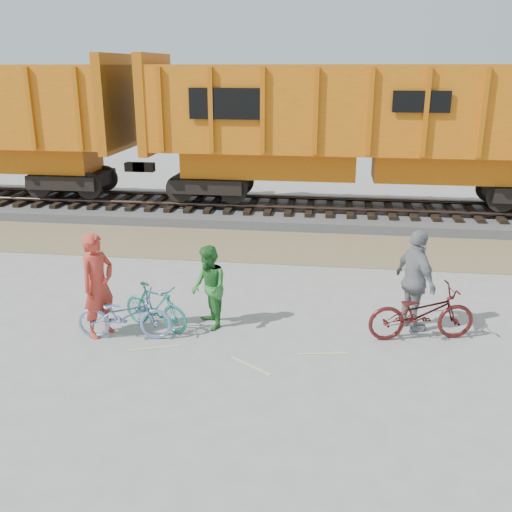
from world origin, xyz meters
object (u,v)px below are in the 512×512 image
at_px(person_woman, 415,281).
at_px(bicycle_maroon, 421,313).
at_px(person_man, 209,288).
at_px(hopper_car_center, 366,126).
at_px(person_solo, 98,285).
at_px(bicycle_teal, 155,307).
at_px(bicycle_blue, 124,315).

bearing_deg(person_woman, bicycle_maroon, 167.23).
distance_m(person_man, person_woman, 3.86).
distance_m(hopper_car_center, person_man, 9.61).
bearing_deg(bicycle_maroon, person_solo, 83.95).
bearing_deg(bicycle_teal, person_woman, -59.94).
distance_m(bicycle_blue, bicycle_maroon, 5.42).
bearing_deg(person_man, person_woman, 67.74).
bearing_deg(person_woman, bicycle_teal, 70.70).
height_order(hopper_car_center, person_man, hopper_car_center).
height_order(hopper_car_center, bicycle_maroon, hopper_car_center).
distance_m(bicycle_teal, person_woman, 4.90).
bearing_deg(hopper_car_center, bicycle_blue, -116.04).
height_order(bicycle_teal, person_man, person_man).
bearing_deg(bicycle_maroon, bicycle_teal, 80.68).
distance_m(bicycle_blue, bicycle_teal, 0.65).
relative_size(bicycle_blue, bicycle_maroon, 0.89).
distance_m(hopper_car_center, person_solo, 10.88).
xyz_separation_m(hopper_car_center, bicycle_blue, (-4.63, -9.48, -2.55)).
bearing_deg(person_woman, person_man, 69.69).
xyz_separation_m(bicycle_maroon, person_woman, (-0.10, 0.40, 0.47)).
distance_m(hopper_car_center, bicycle_blue, 10.85).
xyz_separation_m(hopper_car_center, person_man, (-3.19, -8.80, -2.20)).
xyz_separation_m(bicycle_teal, person_woman, (4.83, 0.64, 0.53)).
bearing_deg(bicycle_blue, hopper_car_center, -31.87).
bearing_deg(bicycle_teal, bicycle_blue, 160.40).
xyz_separation_m(bicycle_teal, person_solo, (-0.94, -0.38, 0.53)).
bearing_deg(bicycle_teal, bicycle_maroon, -64.69).
bearing_deg(person_man, bicycle_blue, -93.36).
distance_m(person_solo, person_woman, 5.86).
bearing_deg(person_woman, bicycle_blue, 75.18).
xyz_separation_m(person_solo, person_man, (1.94, 0.58, -0.17)).
bearing_deg(bicycle_blue, person_woman, -83.85).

